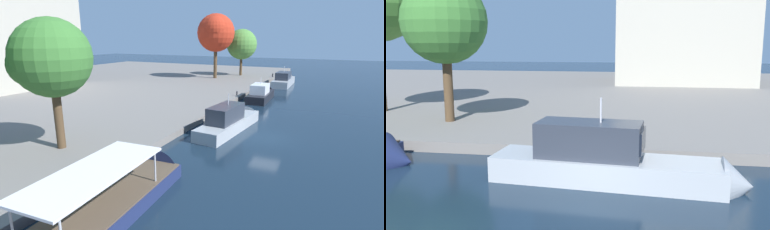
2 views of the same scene
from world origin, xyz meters
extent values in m
plane|color=#142333|center=(0.00, 0.00, 0.00)|extent=(220.00, 220.00, 0.00)
cube|color=slate|center=(0.00, 34.65, 0.30)|extent=(120.00, 55.00, 0.61)
cone|color=navy|center=(-9.70, 4.75, 0.17)|extent=(1.57, 2.96, 2.88)
cube|color=#9EA3A8|center=(0.63, 3.74, 0.31)|extent=(10.03, 3.32, 1.57)
cone|color=#9EA3A8|center=(5.93, 3.25, 0.31)|extent=(1.41, 2.40, 2.30)
cube|color=#2D333D|center=(-0.11, 3.81, 1.85)|extent=(4.59, 2.34, 1.51)
cube|color=black|center=(1.61, 3.65, 1.92)|extent=(1.34, 1.92, 0.91)
cylinder|color=silver|center=(0.38, 3.76, 3.14)|extent=(0.08, 0.08, 1.06)
cylinder|color=#4C3823|center=(-10.88, 12.96, 2.90)|extent=(0.62, 0.62, 4.59)
sphere|color=#38702D|center=(-10.88, 12.96, 7.29)|extent=(5.61, 5.61, 5.61)
sphere|color=#38702D|center=(-9.75, 13.38, 7.06)|extent=(2.72, 2.72, 2.72)
sphere|color=#38702D|center=(-12.10, 13.61, 6.89)|extent=(3.04, 3.04, 3.04)
camera|label=1|loc=(-25.77, -5.40, 8.67)|focal=28.21mm
camera|label=2|loc=(2.02, -13.31, 5.96)|focal=38.79mm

